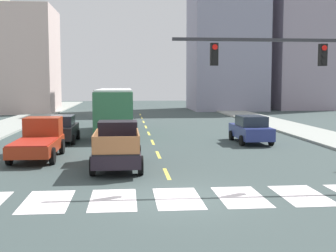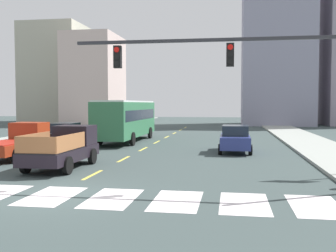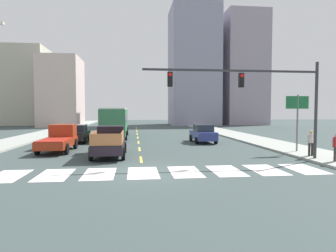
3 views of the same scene
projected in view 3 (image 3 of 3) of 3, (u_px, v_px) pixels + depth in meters
name	position (u px, v px, depth m)	size (l,w,h in m)	color
ground_plane	(143.00, 173.00, 14.54)	(160.00, 160.00, 0.00)	#384544
sidewalk_right	(242.00, 137.00, 33.77)	(3.86, 110.00, 0.15)	#9BA098
sidewalk_left	(24.00, 139.00, 31.02)	(3.86, 110.00, 0.15)	#9BA098
crosswalk_stripe_1	(8.00, 176.00, 13.81)	(1.50, 2.83, 0.01)	silver
crosswalk_stripe_2	(54.00, 175.00, 14.06)	(1.50, 2.83, 0.01)	silver
crosswalk_stripe_3	(99.00, 174.00, 14.30)	(1.50, 2.83, 0.01)	silver
crosswalk_stripe_4	(143.00, 173.00, 14.54)	(1.50, 2.83, 0.01)	silver
crosswalk_stripe_5	(185.00, 172.00, 14.79)	(1.50, 2.83, 0.01)	silver
crosswalk_stripe_6	(226.00, 171.00, 15.03)	(1.50, 2.83, 0.01)	silver
crosswalk_stripe_7	(265.00, 170.00, 15.28)	(1.50, 2.83, 0.01)	silver
crosswalk_stripe_8	(304.00, 169.00, 15.52)	(1.50, 2.83, 0.01)	silver
lane_dash_0	(141.00, 159.00, 18.51)	(0.16, 2.40, 0.01)	#E4CD49
lane_dash_1	(139.00, 149.00, 23.47)	(0.16, 2.40, 0.01)	#E4CD49
lane_dash_2	(138.00, 142.00, 28.43)	(0.16, 2.40, 0.01)	#E4CD49
lane_dash_3	(138.00, 138.00, 33.39)	(0.16, 2.40, 0.01)	#E4CD49
lane_dash_4	(137.00, 134.00, 38.35)	(0.16, 2.40, 0.01)	#E4CD49
lane_dash_5	(137.00, 131.00, 43.31)	(0.16, 2.40, 0.01)	#E4CD49
lane_dash_6	(137.00, 129.00, 48.27)	(0.16, 2.40, 0.01)	#E4CD49
lane_dash_7	(136.00, 127.00, 53.23)	(0.16, 2.40, 0.01)	#E4CD49
pickup_stakebed	(110.00, 142.00, 20.10)	(2.18, 5.20, 1.96)	black
pickup_dark	(59.00, 139.00, 22.44)	(2.18, 5.20, 1.96)	#9F2D14
city_bus	(115.00, 120.00, 32.98)	(2.72, 10.80, 3.32)	#306F48
sedan_near_left	(203.00, 134.00, 28.27)	(2.02, 4.40, 1.72)	navy
sedan_far	(77.00, 134.00, 28.23)	(2.02, 4.40, 1.72)	black
traffic_signal_gantry	(261.00, 90.00, 17.47)	(10.64, 0.27, 6.00)	#2D2D33
direction_sign_green	(297.00, 111.00, 21.08)	(1.70, 0.12, 4.20)	slate
pedestrian_walking	(311.00, 141.00, 18.99)	(0.53, 0.34, 1.64)	black
tower_tall_centre	(194.00, 67.00, 62.94)	(9.84, 10.15, 24.71)	#8A8AA0
block_mid_left	(24.00, 86.00, 62.85)	(9.66, 8.94, 16.42)	#B2B09B
block_mid_right	(241.00, 70.00, 65.89)	(8.88, 11.09, 24.22)	#998C9D
block_low_left	(62.00, 92.00, 56.47)	(7.14, 9.40, 13.12)	beige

